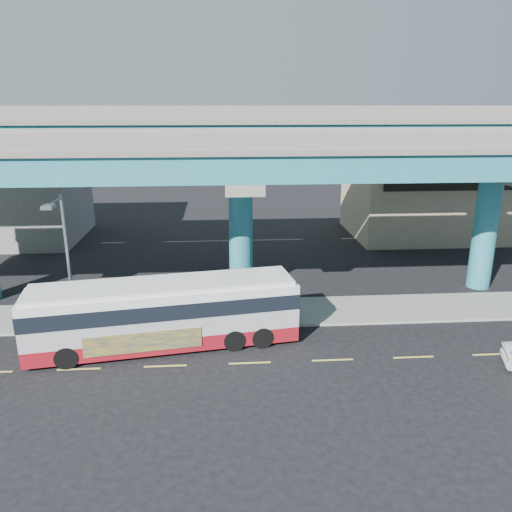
{
  "coord_description": "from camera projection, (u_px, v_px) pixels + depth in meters",
  "views": [
    {
      "loc": [
        -1.23,
        -21.49,
        11.87
      ],
      "look_at": [
        0.6,
        4.0,
        4.02
      ],
      "focal_mm": 35.0,
      "sensor_mm": 36.0,
      "label": 1
    }
  ],
  "objects": [
    {
      "name": "building_beige",
      "position": [
        428.0,
        197.0,
        46.18
      ],
      "size": [
        14.0,
        10.23,
        7.0
      ],
      "color": "tan",
      "rests_on": "ground"
    },
    {
      "name": "street_lamp",
      "position": [
        63.0,
        246.0,
        25.27
      ],
      "size": [
        0.5,
        2.41,
        7.34
      ],
      "color": "gray",
      "rests_on": "sidewalk"
    },
    {
      "name": "transit_bus",
      "position": [
        165.0,
        312.0,
        24.95
      ],
      "size": [
        13.59,
        4.86,
        3.42
      ],
      "rotation": [
        0.0,
        0.0,
        0.15
      ],
      "color": "maroon",
      "rests_on": "ground"
    },
    {
      "name": "ground",
      "position": [
        250.0,
        360.0,
        24.07
      ],
      "size": [
        120.0,
        120.0,
        0.0
      ],
      "primitive_type": "plane",
      "color": "black",
      "rests_on": "ground"
    },
    {
      "name": "lane_markings",
      "position": [
        250.0,
        363.0,
        23.78
      ],
      "size": [
        58.0,
        0.12,
        0.01
      ],
      "color": "#D8C64C",
      "rests_on": "ground"
    },
    {
      "name": "viaduct",
      "position": [
        240.0,
        150.0,
        30.06
      ],
      "size": [
        52.0,
        12.4,
        11.7
      ],
      "color": "#21727D",
      "rests_on": "ground"
    },
    {
      "name": "sidewalk",
      "position": [
        244.0,
        313.0,
        29.29
      ],
      "size": [
        70.0,
        4.0,
        0.15
      ],
      "primitive_type": "cube",
      "color": "gray",
      "rests_on": "ground"
    },
    {
      "name": "parked_car",
      "position": [
        83.0,
        304.0,
        28.55
      ],
      "size": [
        3.51,
        4.82,
        1.38
      ],
      "primitive_type": "imported",
      "rotation": [
        0.0,
        0.0,
        1.81
      ],
      "color": "#2F2E34",
      "rests_on": "sidewalk"
    },
    {
      "name": "stop_sign",
      "position": [
        281.0,
        288.0,
        27.57
      ],
      "size": [
        0.65,
        0.51,
        2.67
      ],
      "rotation": [
        0.0,
        0.0,
        0.26
      ],
      "color": "gray",
      "rests_on": "sidewalk"
    },
    {
      "name": "building_concrete",
      "position": [
        9.0,
        190.0,
        44.25
      ],
      "size": [
        12.0,
        10.0,
        9.0
      ],
      "primitive_type": "cube",
      "color": "gray",
      "rests_on": "ground"
    }
  ]
}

